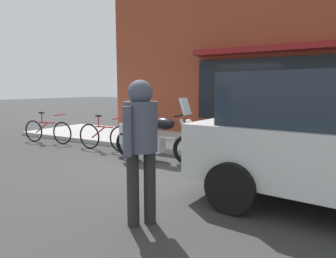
# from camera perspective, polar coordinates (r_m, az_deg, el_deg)

# --- Properties ---
(ground_plane) EXTENTS (80.00, 80.00, 0.00)m
(ground_plane) POSITION_cam_1_polar(r_m,az_deg,el_deg) (6.12, -3.36, -7.06)
(ground_plane) COLOR #323232
(touring_motorcycle) EXTENTS (2.13, 0.71, 1.39)m
(touring_motorcycle) POSITION_cam_1_polar(r_m,az_deg,el_deg) (6.39, -3.63, -0.92)
(touring_motorcycle) COLOR black
(touring_motorcycle) RESTS_ON ground_plane
(parked_bicycle) EXTENTS (1.67, 0.48, 0.92)m
(parked_bicycle) POSITION_cam_1_polar(r_m,az_deg,el_deg) (7.65, -12.30, -1.42)
(parked_bicycle) COLOR black
(parked_bicycle) RESTS_ON ground_plane
(pedestrian_walking) EXTENTS (0.40, 0.56, 1.67)m
(pedestrian_walking) POSITION_cam_1_polar(r_m,az_deg,el_deg) (3.31, -5.35, -1.18)
(pedestrian_walking) COLOR #242424
(pedestrian_walking) RESTS_ON ground_plane
(sandwich_board_sign) EXTENTS (0.55, 0.43, 1.00)m
(sandwich_board_sign) POSITION_cam_1_polar(r_m,az_deg,el_deg) (8.64, -5.81, 1.50)
(sandwich_board_sign) COLOR black
(sandwich_board_sign) RESTS_ON sidewalk_curb
(second_bicycle_by_cafe) EXTENTS (1.70, 0.48, 0.91)m
(second_bicycle_by_cafe) POSITION_cam_1_polar(r_m,az_deg,el_deg) (9.22, -22.44, -0.33)
(second_bicycle_by_cafe) COLOR black
(second_bicycle_by_cafe) RESTS_ON ground_plane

